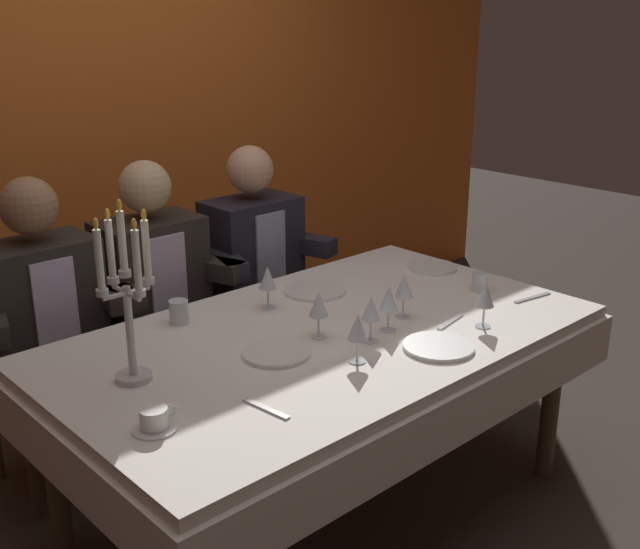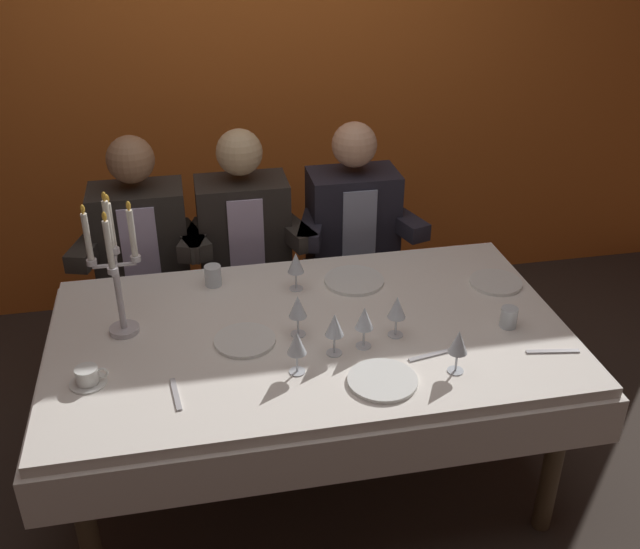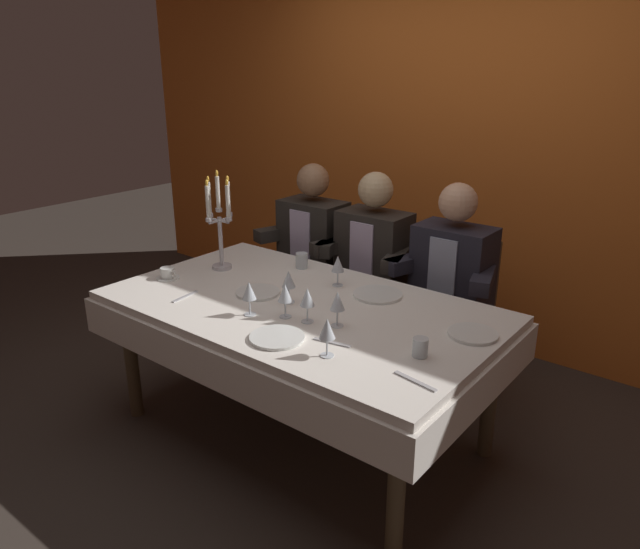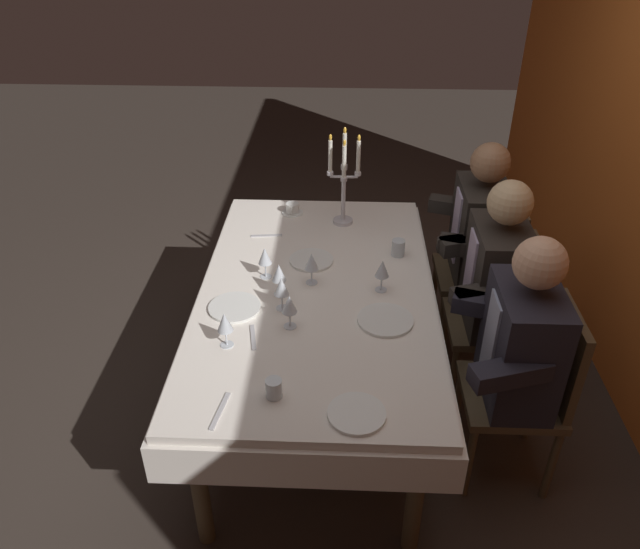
{
  "view_description": "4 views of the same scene",
  "coord_description": "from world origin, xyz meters",
  "px_view_note": "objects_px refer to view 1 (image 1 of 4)",
  "views": [
    {
      "loc": [
        -1.69,
        -1.8,
        1.79
      ],
      "look_at": [
        0.03,
        0.05,
        0.93
      ],
      "focal_mm": 43.1,
      "sensor_mm": 36.0,
      "label": 1
    },
    {
      "loc": [
        -0.41,
        -2.24,
        2.24
      ],
      "look_at": [
        0.06,
        0.1,
        0.91
      ],
      "focal_mm": 40.99,
      "sensor_mm": 36.0,
      "label": 2
    },
    {
      "loc": [
        1.74,
        -2.04,
        1.86
      ],
      "look_at": [
        0.07,
        0.07,
        0.89
      ],
      "focal_mm": 33.47,
      "sensor_mm": 36.0,
      "label": 3
    },
    {
      "loc": [
        2.42,
        0.12,
        2.37
      ],
      "look_at": [
        0.1,
        0.02,
        0.88
      ],
      "focal_mm": 34.55,
      "sensor_mm": 36.0,
      "label": 4
    }
  ],
  "objects_px": {
    "wine_glass_2": "(485,296)",
    "wine_glass_6": "(404,288)",
    "seated_diner_2": "(252,255)",
    "dining_table": "(324,362)",
    "dinner_plate_3": "(432,267)",
    "wine_glass_0": "(358,328)",
    "wine_glass_5": "(389,300)",
    "dinner_plate_2": "(438,346)",
    "wine_glass_3": "(318,306)",
    "wine_glass_1": "(371,309)",
    "coffee_cup_0": "(154,420)",
    "candelabra": "(127,299)",
    "wine_glass_4": "(267,279)",
    "water_tumbler_1": "(179,312)",
    "dinner_plate_1": "(276,353)",
    "water_tumbler_0": "(480,282)",
    "seated_diner_1": "(151,281)",
    "dinner_plate_0": "(315,290)",
    "seated_diner_0": "(41,309)"
  },
  "relations": [
    {
      "from": "wine_glass_2",
      "to": "wine_glass_6",
      "type": "distance_m",
      "value": 0.29
    },
    {
      "from": "seated_diner_2",
      "to": "dining_table",
      "type": "bearing_deg",
      "value": -112.88
    },
    {
      "from": "dinner_plate_3",
      "to": "wine_glass_0",
      "type": "xyz_separation_m",
      "value": [
        -0.91,
        -0.44,
        0.11
      ]
    },
    {
      "from": "wine_glass_5",
      "to": "dinner_plate_2",
      "type": "bearing_deg",
      "value": -87.17
    },
    {
      "from": "wine_glass_3",
      "to": "seated_diner_2",
      "type": "distance_m",
      "value": 1.01
    },
    {
      "from": "wine_glass_0",
      "to": "seated_diner_2",
      "type": "relative_size",
      "value": 0.13
    },
    {
      "from": "wine_glass_1",
      "to": "seated_diner_2",
      "type": "bearing_deg",
      "value": 73.22
    },
    {
      "from": "coffee_cup_0",
      "to": "candelabra",
      "type": "bearing_deg",
      "value": 70.12
    },
    {
      "from": "wine_glass_3",
      "to": "coffee_cup_0",
      "type": "height_order",
      "value": "wine_glass_3"
    },
    {
      "from": "wine_glass_4",
      "to": "water_tumbler_1",
      "type": "relative_size",
      "value": 1.9
    },
    {
      "from": "dinner_plate_3",
      "to": "wine_glass_4",
      "type": "bearing_deg",
      "value": 171.58
    },
    {
      "from": "dinner_plate_1",
      "to": "dinner_plate_3",
      "type": "distance_m",
      "value": 1.09
    },
    {
      "from": "dining_table",
      "to": "wine_glass_2",
      "type": "height_order",
      "value": "wine_glass_2"
    },
    {
      "from": "wine_glass_3",
      "to": "coffee_cup_0",
      "type": "bearing_deg",
      "value": -168.25
    },
    {
      "from": "dinner_plate_2",
      "to": "wine_glass_1",
      "type": "distance_m",
      "value": 0.25
    },
    {
      "from": "wine_glass_4",
      "to": "wine_glass_6",
      "type": "relative_size",
      "value": 1.0
    },
    {
      "from": "wine_glass_6",
      "to": "water_tumbler_1",
      "type": "relative_size",
      "value": 1.9
    },
    {
      "from": "water_tumbler_0",
      "to": "wine_glass_2",
      "type": "bearing_deg",
      "value": -141.92
    },
    {
      "from": "wine_glass_3",
      "to": "seated_diner_1",
      "type": "xyz_separation_m",
      "value": [
        -0.11,
        0.91,
        -0.12
      ]
    },
    {
      "from": "dining_table",
      "to": "dinner_plate_3",
      "type": "bearing_deg",
      "value": 12.78
    },
    {
      "from": "dinner_plate_0",
      "to": "wine_glass_1",
      "type": "distance_m",
      "value": 0.53
    },
    {
      "from": "candelabra",
      "to": "wine_glass_0",
      "type": "xyz_separation_m",
      "value": [
        0.58,
        -0.37,
        -0.15
      ]
    },
    {
      "from": "wine_glass_1",
      "to": "wine_glass_3",
      "type": "distance_m",
      "value": 0.18
    },
    {
      "from": "dinner_plate_0",
      "to": "dinner_plate_1",
      "type": "height_order",
      "value": "same"
    },
    {
      "from": "candelabra",
      "to": "wine_glass_3",
      "type": "xyz_separation_m",
      "value": [
        0.63,
        -0.14,
        -0.15
      ]
    },
    {
      "from": "dinner_plate_1",
      "to": "wine_glass_6",
      "type": "distance_m",
      "value": 0.56
    },
    {
      "from": "coffee_cup_0",
      "to": "wine_glass_2",
      "type": "bearing_deg",
      "value": -8.13
    },
    {
      "from": "wine_glass_5",
      "to": "seated_diner_1",
      "type": "bearing_deg",
      "value": 107.34
    },
    {
      "from": "wine_glass_2",
      "to": "wine_glass_6",
      "type": "xyz_separation_m",
      "value": [
        -0.14,
        0.25,
        -0.0
      ]
    },
    {
      "from": "wine_glass_5",
      "to": "wine_glass_6",
      "type": "height_order",
      "value": "same"
    },
    {
      "from": "seated_diner_1",
      "to": "wine_glass_1",
      "type": "bearing_deg",
      "value": -78.74
    },
    {
      "from": "water_tumbler_0",
      "to": "candelabra",
      "type": "bearing_deg",
      "value": 170.27
    },
    {
      "from": "wine_glass_4",
      "to": "seated_diner_0",
      "type": "relative_size",
      "value": 0.13
    },
    {
      "from": "wine_glass_6",
      "to": "wine_glass_1",
      "type": "bearing_deg",
      "value": -164.25
    },
    {
      "from": "candelabra",
      "to": "dinner_plate_3",
      "type": "bearing_deg",
      "value": 2.59
    },
    {
      "from": "dining_table",
      "to": "dinner_plate_3",
      "type": "relative_size",
      "value": 9.05
    },
    {
      "from": "dinner_plate_0",
      "to": "seated_diner_1",
      "type": "bearing_deg",
      "value": 124.95
    },
    {
      "from": "dinner_plate_2",
      "to": "wine_glass_5",
      "type": "bearing_deg",
      "value": 92.83
    },
    {
      "from": "dining_table",
      "to": "wine_glass_1",
      "type": "relative_size",
      "value": 11.83
    },
    {
      "from": "candelabra",
      "to": "seated_diner_1",
      "type": "height_order",
      "value": "candelabra"
    },
    {
      "from": "wine_glass_6",
      "to": "seated_diner_1",
      "type": "bearing_deg",
      "value": 114.77
    },
    {
      "from": "water_tumbler_0",
      "to": "seated_diner_1",
      "type": "relative_size",
      "value": 0.06
    },
    {
      "from": "dinner_plate_1",
      "to": "wine_glass_4",
      "type": "bearing_deg",
      "value": 54.54
    },
    {
      "from": "seated_diner_2",
      "to": "dinner_plate_1",
      "type": "bearing_deg",
      "value": -123.92
    },
    {
      "from": "dinner_plate_0",
      "to": "wine_glass_4",
      "type": "relative_size",
      "value": 1.51
    },
    {
      "from": "wine_glass_2",
      "to": "dining_table",
      "type": "bearing_deg",
      "value": 141.24
    },
    {
      "from": "dinner_plate_3",
      "to": "wine_glass_6",
      "type": "distance_m",
      "value": 0.6
    },
    {
      "from": "dinner_plate_3",
      "to": "coffee_cup_0",
      "type": "xyz_separation_m",
      "value": [
        -1.6,
        -0.36,
        0.02
      ]
    },
    {
      "from": "candelabra",
      "to": "wine_glass_1",
      "type": "bearing_deg",
      "value": -21.38
    },
    {
      "from": "wine_glass_0",
      "to": "wine_glass_5",
      "type": "xyz_separation_m",
      "value": [
        0.26,
        0.1,
        0.0
      ]
    }
  ]
}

